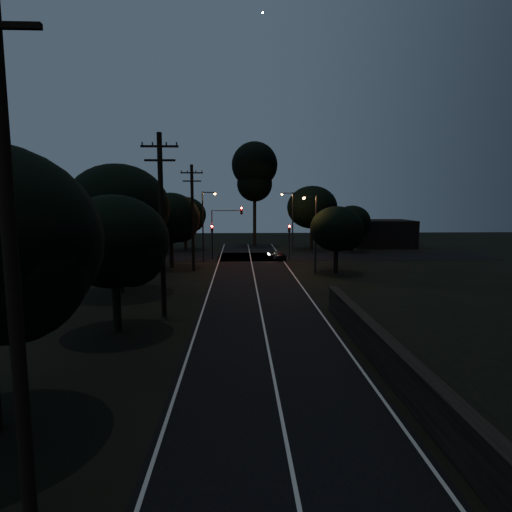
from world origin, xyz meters
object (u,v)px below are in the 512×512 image
streetlight_c (314,228)px  car (278,255)px  tall_pine (255,171)px  streetlight_b (291,219)px  signal_mast (226,223)px  utility_pole_mid (162,223)px  utility_pole_near (10,243)px  signal_right (289,235)px  utility_pole_far (193,216)px  streetlight_a (205,221)px  signal_left (212,236)px

streetlight_c → car: size_ratio=2.47×
tall_pine → streetlight_b: (4.31, -11.00, -6.72)m
signal_mast → tall_pine: bearing=75.4°
utility_pole_mid → utility_pole_near: bearing=-90.0°
tall_pine → signal_mast: tall_pine is taller
signal_right → car: signal_right is taller
utility_pole_far → signal_right: bearing=37.0°
signal_mast → streetlight_a: streetlight_a is taller
signal_right → streetlight_a: size_ratio=0.51×
signal_mast → streetlight_c: streetlight_c is taller
utility_pole_near → streetlight_c: 34.17m
streetlight_c → signal_right: bearing=97.0°
tall_pine → streetlight_b: tall_pine is taller
utility_pole_far → signal_left: 8.53m
signal_mast → streetlight_b: bearing=26.0°
signal_mast → car: (6.11, -0.59, -3.82)m
utility_pole_near → signal_right: 43.44m
utility_pole_far → signal_right: (10.60, 7.99, -2.65)m
streetlight_c → streetlight_b: bearing=92.1°
utility_pole_far → car: (9.20, 7.41, -4.97)m
tall_pine → streetlight_c: size_ratio=2.10×
streetlight_a → streetlight_c: size_ratio=1.07×
tall_pine → streetlight_a: tall_pine is taller
streetlight_a → streetlight_c: 13.72m
car → streetlight_a: bearing=-8.0°
streetlight_b → signal_right: bearing=-100.0°
utility_pole_far → streetlight_b: size_ratio=1.31×
utility_pole_mid → tall_pine: size_ratio=0.70×
signal_mast → streetlight_c: 13.28m
utility_pole_mid → streetlight_c: utility_pole_mid is taller
tall_pine → signal_right: size_ratio=3.84×
signal_mast → streetlight_b: 9.15m
utility_pole_far → signal_right: size_ratio=2.56×
signal_left → car: size_ratio=1.35×
utility_pole_mid → signal_left: (1.40, 24.99, -2.90)m
utility_pole_near → utility_pole_far: bearing=90.0°
signal_right → utility_pole_far: bearing=-143.0°
streetlight_b → utility_pole_mid: bearing=-111.3°
signal_left → streetlight_c: (10.43, -9.99, 1.51)m
tall_pine → streetlight_b: size_ratio=1.97×
signal_mast → streetlight_b: streetlight_b is taller
streetlight_c → car: bearing=105.6°
streetlight_c → tall_pine: bearing=100.9°
car → tall_pine: bearing=-99.3°
utility_pole_far → signal_mast: (3.09, 7.99, -1.15)m
utility_pole_far → signal_left: bearing=80.1°
signal_left → streetlight_b: size_ratio=0.51×
utility_pole_mid → utility_pole_far: size_ratio=1.05×
utility_pole_near → tall_pine: tall_pine is taller
utility_pole_far → tall_pine: tall_pine is taller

